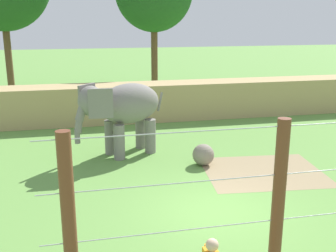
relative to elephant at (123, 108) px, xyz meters
name	(u,v)px	position (x,y,z in m)	size (l,w,h in m)	color
ground_plane	(217,212)	(1.96, -5.39, -1.86)	(120.00, 120.00, 0.00)	#609342
dirt_patch	(263,172)	(4.50, -2.87, -1.86)	(4.00, 3.27, 0.01)	#937F5B
embankment_wall	(150,101)	(1.96, 5.37, -0.93)	(36.00, 1.80, 1.88)	tan
elephant	(123,108)	(0.00, 0.00, 0.00)	(3.58, 2.34, 2.81)	gray
enrichment_ball	(203,155)	(2.65, -1.79, -1.47)	(0.78, 0.78, 0.78)	gray
cable_fence	(280,209)	(1.94, -8.81, -0.11)	(8.66, 0.24, 3.49)	brown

